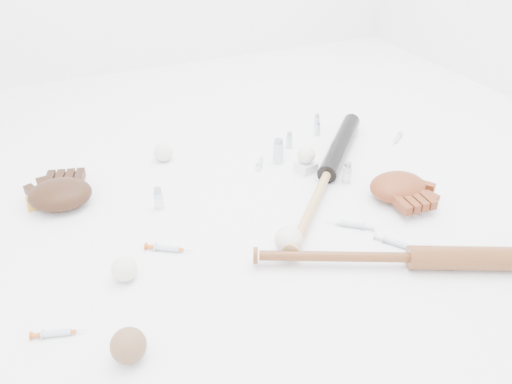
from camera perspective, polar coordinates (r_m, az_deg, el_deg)
name	(u,v)px	position (r m, az deg, el deg)	size (l,w,h in m)	color
bat_dark	(327,174)	(1.80, 8.15, 2.09)	(0.97, 0.07, 0.07)	black
bat_wood	(412,258)	(1.48, 17.41, -7.16)	(0.94, 0.07, 0.07)	brown
glove_dark	(60,194)	(1.78, -21.49, -0.22)	(0.25, 0.25, 0.09)	black
glove_tan	(398,187)	(1.76, 15.91, 0.59)	(0.24, 0.24, 0.09)	maroon
trading_card	(38,201)	(1.85, -23.64, -0.99)	(0.07, 0.10, 0.01)	gold
pedestal	(306,167)	(1.87, 5.70, 2.90)	(0.07, 0.07, 0.04)	white
baseball_on_pedestal	(306,155)	(1.84, 5.79, 4.26)	(0.07, 0.07, 0.07)	silver
baseball_left	(124,269)	(1.42, -14.81, -8.48)	(0.07, 0.07, 0.07)	silver
baseball_upper	(163,152)	(1.95, -10.54, 4.49)	(0.07, 0.07, 0.07)	silver
baseball_mid	(289,240)	(1.47, 3.74, -5.49)	(0.08, 0.08, 0.08)	silver
baseball_aged	(128,345)	(1.22, -14.38, -16.62)	(0.08, 0.08, 0.08)	brown
syringe_0	(57,333)	(1.35, -21.80, -14.75)	(0.15, 0.03, 0.02)	#ADBCC6
syringe_1	(352,224)	(1.60, 10.87, -3.64)	(0.17, 0.03, 0.02)	#ADBCC6
syringe_2	(260,162)	(1.91, 0.47, 3.47)	(0.14, 0.02, 0.02)	#ADBCC6
syringe_3	(395,243)	(1.56, 15.65, -5.60)	(0.16, 0.03, 0.02)	#ADBCC6
syringe_4	(397,138)	(2.16, 15.86, 5.92)	(0.14, 0.02, 0.02)	#ADBCC6
syringe_5	(167,248)	(1.51, -10.10, -6.35)	(0.16, 0.03, 0.02)	#ADBCC6
vial_0	(289,140)	(2.02, 3.82, 5.93)	(0.03, 0.03, 0.07)	silver
vial_1	(317,121)	(2.20, 6.96, 8.09)	(0.02, 0.02, 0.06)	silver
vial_2	(347,173)	(1.81, 10.37, 2.18)	(0.03, 0.03, 0.08)	silver
vial_3	(278,151)	(1.91, 2.57, 4.72)	(0.04, 0.04, 0.10)	silver
vial_4	(158,198)	(1.67, -11.09, -0.72)	(0.03, 0.03, 0.08)	silver
vial_5	(317,129)	(2.13, 7.03, 7.20)	(0.02, 0.02, 0.06)	silver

